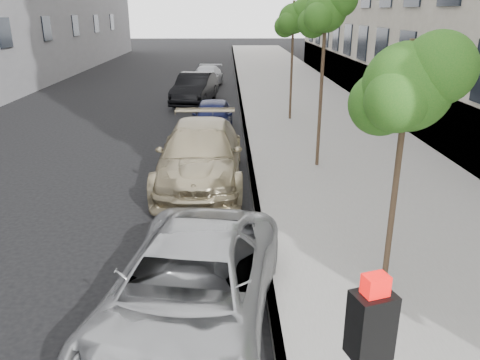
{
  "coord_description": "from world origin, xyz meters",
  "views": [
    {
      "loc": [
        0.48,
        -5.54,
        4.57
      ],
      "look_at": [
        0.71,
        2.93,
        1.5
      ],
      "focal_mm": 35.0,
      "sensor_mm": 36.0,
      "label": 1
    }
  ],
  "objects_px": {
    "tree_mid": "(327,12)",
    "tree_far": "(294,19)",
    "sedan_rear": "(207,77)",
    "minivan": "(190,290)",
    "tree_near": "(409,87)",
    "sedan_blue": "(213,117)",
    "suv": "(201,154)",
    "sedan_black": "(195,88)"
  },
  "relations": [
    {
      "from": "tree_mid",
      "to": "minivan",
      "type": "xyz_separation_m",
      "value": [
        -3.33,
        -7.61,
        -3.83
      ]
    },
    {
      "from": "tree_far",
      "to": "sedan_black",
      "type": "height_order",
      "value": "tree_far"
    },
    {
      "from": "minivan",
      "to": "sedan_rear",
      "type": "distance_m",
      "value": 24.13
    },
    {
      "from": "tree_mid",
      "to": "suv",
      "type": "xyz_separation_m",
      "value": [
        -3.51,
        -1.09,
        -3.72
      ]
    },
    {
      "from": "tree_far",
      "to": "sedan_blue",
      "type": "xyz_separation_m",
      "value": [
        -3.33,
        -1.92,
        -3.6
      ]
    },
    {
      "from": "tree_far",
      "to": "suv",
      "type": "height_order",
      "value": "tree_far"
    },
    {
      "from": "sedan_blue",
      "to": "sedan_black",
      "type": "xyz_separation_m",
      "value": [
        -1.09,
        6.34,
        0.12
      ]
    },
    {
      "from": "tree_mid",
      "to": "sedan_blue",
      "type": "distance_m",
      "value": 6.86
    },
    {
      "from": "sedan_blue",
      "to": "sedan_rear",
      "type": "relative_size",
      "value": 0.88
    },
    {
      "from": "tree_far",
      "to": "sedan_rear",
      "type": "height_order",
      "value": "tree_far"
    },
    {
      "from": "sedan_rear",
      "to": "suv",
      "type": "bearing_deg",
      "value": -82.11
    },
    {
      "from": "tree_mid",
      "to": "sedan_rear",
      "type": "bearing_deg",
      "value": 103.79
    },
    {
      "from": "suv",
      "to": "sedan_rear",
      "type": "bearing_deg",
      "value": 92.41
    },
    {
      "from": "sedan_rear",
      "to": "minivan",
      "type": "bearing_deg",
      "value": -82.16
    },
    {
      "from": "suv",
      "to": "sedan_rear",
      "type": "height_order",
      "value": "suv"
    },
    {
      "from": "suv",
      "to": "sedan_blue",
      "type": "relative_size",
      "value": 1.47
    },
    {
      "from": "tree_mid",
      "to": "suv",
      "type": "bearing_deg",
      "value": -162.74
    },
    {
      "from": "tree_mid",
      "to": "tree_far",
      "type": "relative_size",
      "value": 1.05
    },
    {
      "from": "tree_mid",
      "to": "suv",
      "type": "height_order",
      "value": "tree_mid"
    },
    {
      "from": "sedan_blue",
      "to": "minivan",
      "type": "bearing_deg",
      "value": -88.94
    },
    {
      "from": "tree_near",
      "to": "suv",
      "type": "relative_size",
      "value": 0.74
    },
    {
      "from": "tree_near",
      "to": "tree_far",
      "type": "distance_m",
      "value": 13.02
    },
    {
      "from": "tree_mid",
      "to": "minivan",
      "type": "relative_size",
      "value": 1.02
    },
    {
      "from": "minivan",
      "to": "sedan_black",
      "type": "height_order",
      "value": "sedan_black"
    },
    {
      "from": "tree_mid",
      "to": "sedan_blue",
      "type": "bearing_deg",
      "value": 126.0
    },
    {
      "from": "tree_far",
      "to": "sedan_blue",
      "type": "bearing_deg",
      "value": -150.0
    },
    {
      "from": "sedan_blue",
      "to": "tree_mid",
      "type": "bearing_deg",
      "value": -52.94
    },
    {
      "from": "suv",
      "to": "sedan_black",
      "type": "relative_size",
      "value": 1.21
    },
    {
      "from": "tree_near",
      "to": "tree_mid",
      "type": "xyz_separation_m",
      "value": [
        -0.0,
        6.5,
        1.05
      ]
    },
    {
      "from": "tree_far",
      "to": "sedan_rear",
      "type": "bearing_deg",
      "value": 112.05
    },
    {
      "from": "tree_near",
      "to": "minivan",
      "type": "xyz_separation_m",
      "value": [
        -3.33,
        -1.11,
        -2.79
      ]
    },
    {
      "from": "tree_far",
      "to": "suv",
      "type": "bearing_deg",
      "value": -114.8
    },
    {
      "from": "tree_mid",
      "to": "sedan_rear",
      "type": "xyz_separation_m",
      "value": [
        -4.05,
        16.5,
        -3.9
      ]
    },
    {
      "from": "tree_near",
      "to": "tree_mid",
      "type": "relative_size",
      "value": 0.81
    },
    {
      "from": "tree_far",
      "to": "tree_near",
      "type": "bearing_deg",
      "value": -90.0
    },
    {
      "from": "tree_near",
      "to": "tree_far",
      "type": "xyz_separation_m",
      "value": [
        -0.0,
        13.0,
        0.76
      ]
    },
    {
      "from": "sedan_blue",
      "to": "sedan_rear",
      "type": "bearing_deg",
      "value": 94.53
    },
    {
      "from": "minivan",
      "to": "sedan_blue",
      "type": "height_order",
      "value": "minivan"
    },
    {
      "from": "sedan_blue",
      "to": "tree_far",
      "type": "bearing_deg",
      "value": 31.06
    },
    {
      "from": "tree_far",
      "to": "suv",
      "type": "xyz_separation_m",
      "value": [
        -3.51,
        -7.59,
        -3.43
      ]
    },
    {
      "from": "suv",
      "to": "sedan_black",
      "type": "distance_m",
      "value": 12.05
    },
    {
      "from": "tree_near",
      "to": "sedan_rear",
      "type": "relative_size",
      "value": 0.96
    }
  ]
}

